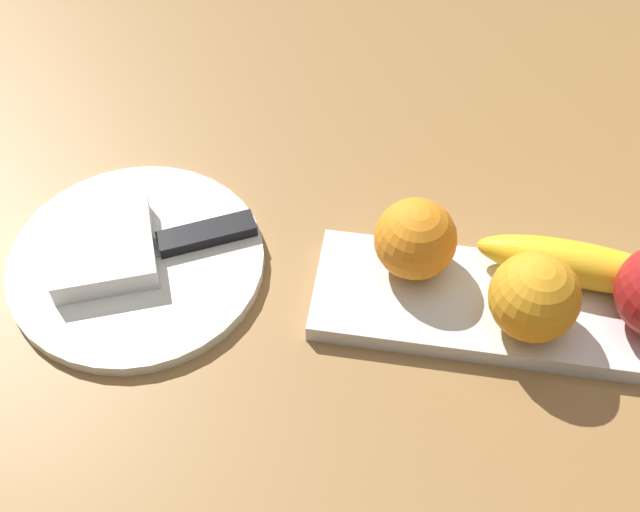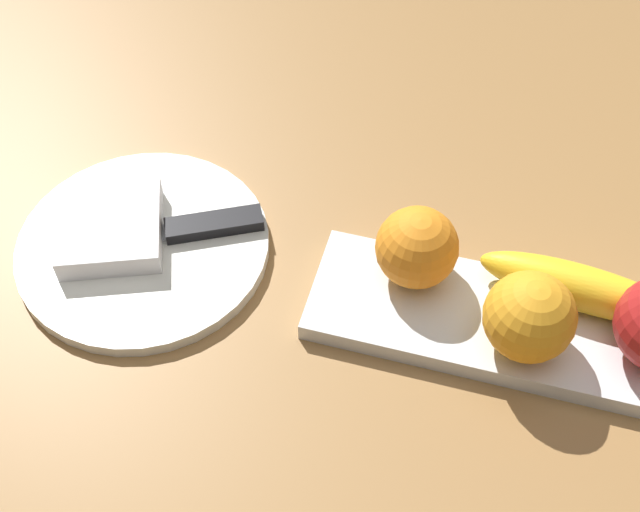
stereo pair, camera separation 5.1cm
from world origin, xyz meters
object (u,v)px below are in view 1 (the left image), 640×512
(banana, at_px, (580,266))
(dinner_plate, at_px, (137,262))
(orange_near_banana, at_px, (534,297))
(folded_napkin, at_px, (102,246))
(fruit_tray, at_px, (512,308))
(orange_near_apple, at_px, (415,239))
(knife, at_px, (191,236))

(banana, relative_size, dinner_plate, 0.77)
(orange_near_banana, distance_m, folded_napkin, 0.38)
(banana, height_order, dinner_plate, banana)
(banana, relative_size, orange_near_banana, 2.38)
(fruit_tray, distance_m, banana, 0.07)
(dinner_plate, distance_m, folded_napkin, 0.03)
(fruit_tray, xyz_separation_m, orange_near_banana, (-0.01, 0.02, 0.05))
(folded_napkin, bearing_deg, orange_near_apple, -174.53)
(orange_near_banana, relative_size, folded_napkin, 0.76)
(fruit_tray, height_order, dinner_plate, fruit_tray)
(fruit_tray, xyz_separation_m, orange_near_apple, (0.09, -0.03, 0.04))
(banana, xyz_separation_m, dinner_plate, (0.39, 0.03, -0.03))
(orange_near_apple, bearing_deg, knife, -0.62)
(banana, height_order, orange_near_banana, orange_near_banana)
(banana, xyz_separation_m, orange_near_banana, (0.04, 0.05, 0.02))
(dinner_plate, bearing_deg, folded_napkin, 0.00)
(fruit_tray, height_order, folded_napkin, folded_napkin)
(banana, xyz_separation_m, orange_near_apple, (0.14, 0.00, 0.02))
(fruit_tray, xyz_separation_m, knife, (0.29, -0.03, 0.01))
(banana, distance_m, dinner_plate, 0.39)
(folded_napkin, bearing_deg, fruit_tray, -180.00)
(dinner_plate, bearing_deg, orange_near_apple, -173.89)
(banana, bearing_deg, dinner_plate, -169.46)
(banana, bearing_deg, fruit_tray, -143.01)
(orange_near_banana, xyz_separation_m, dinner_plate, (0.35, -0.02, -0.05))
(orange_near_banana, height_order, folded_napkin, orange_near_banana)
(orange_near_banana, relative_size, knife, 0.44)
(fruit_tray, height_order, orange_near_banana, orange_near_banana)
(fruit_tray, height_order, banana, banana)
(orange_near_banana, distance_m, knife, 0.31)
(fruit_tray, relative_size, orange_near_apple, 4.82)
(dinner_plate, bearing_deg, knife, -147.34)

